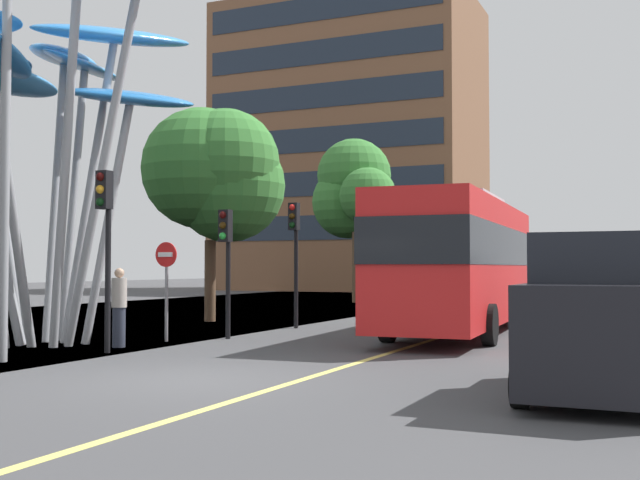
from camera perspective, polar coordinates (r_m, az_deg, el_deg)
The scene contains 16 objects.
ground at distance 13.26m, azimuth -11.70°, elevation -9.91°, with size 120.00×240.00×0.10m.
red_bus at distance 21.40m, azimuth 10.23°, elevation -1.31°, with size 3.06×10.99×3.71m.
leaf_sculpture at distance 19.80m, azimuth -19.30°, elevation 11.83°, with size 9.35×8.28×8.74m.
traffic_light_kerb_near at distance 16.97m, azimuth -15.33°, elevation 1.33°, with size 0.28×0.42×3.80m.
traffic_light_kerb_far at distance 19.69m, azimuth -6.84°, elevation -0.36°, with size 0.28×0.42×3.22m.
traffic_light_island_mid at distance 22.98m, azimuth -1.86°, elevation 0.19°, with size 0.28×0.42×3.67m.
traffic_light_opposite at distance 30.46m, azimuth 4.73°, elevation -0.28°, with size 0.28×0.42×3.72m.
car_parked_near at distance 11.49m, azimuth 19.97°, elevation -5.51°, with size 2.06×4.04×2.24m.
car_parked_mid at distance 18.77m, azimuth 22.23°, elevation -4.29°, with size 1.98×4.08×2.09m.
car_parked_far at distance 25.62m, azimuth 21.74°, elevation -3.50°, with size 2.08×3.90×2.23m.
street_lamp at distance 16.27m, azimuth -21.05°, elevation 11.62°, with size 1.60×0.44×8.96m.
tree_pavement_near at distance 25.99m, azimuth -7.36°, elevation 4.88°, with size 4.53×4.91×6.96m.
tree_pavement_far at distance 40.82m, azimuth 2.47°, elevation 3.63°, with size 5.01×5.04×8.52m.
pedestrian at distance 18.16m, azimuth -14.39°, elevation -4.76°, with size 0.34×0.34×1.77m.
no_entry_sign at distance 19.28m, azimuth -11.10°, elevation -2.51°, with size 0.60×0.12×2.39m.
backdrop_building at distance 62.91m, azimuth 2.27°, elevation 6.67°, with size 19.51×12.10×22.48m.
Camera 1 is at (6.95, -10.67, 1.79)m, focal length 44.05 mm.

